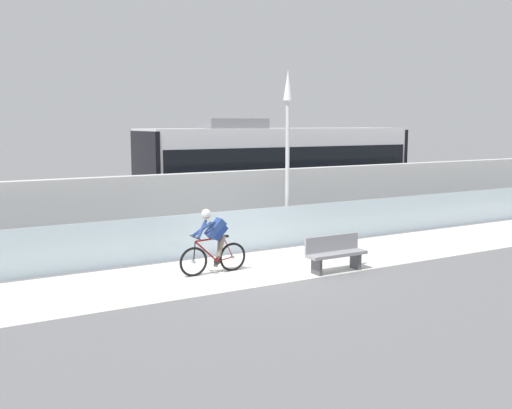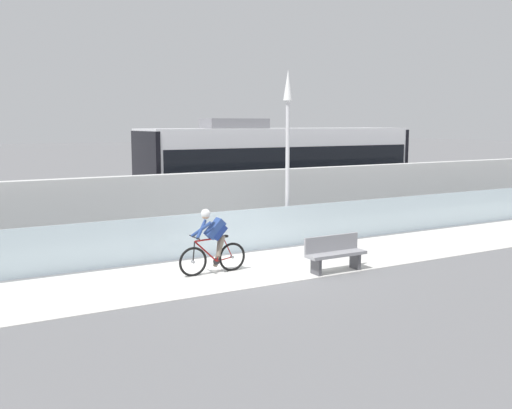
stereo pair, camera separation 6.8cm
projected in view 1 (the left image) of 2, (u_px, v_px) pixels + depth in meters
ground_plane at (259, 267)px, 15.01m from camera, size 200.00×200.00×0.00m
bike_path_deck at (259, 267)px, 15.01m from camera, size 32.00×3.20×0.01m
glass_parapet at (226, 233)px, 16.51m from camera, size 32.00×0.05×1.21m
concrete_barrier_wall at (199, 208)px, 17.99m from camera, size 32.00×0.36×2.15m
tram_rail_near at (169, 230)px, 20.27m from camera, size 32.00×0.08×0.01m
tram_rail_far at (154, 224)px, 21.50m from camera, size 32.00×0.08×0.01m
tram at (279, 168)px, 23.04m from camera, size 11.06×2.54×3.81m
cyclist_on_bike at (214, 242)px, 14.27m from camera, size 1.77×0.58×1.61m
lamp_post_antenna at (288, 135)px, 17.51m from camera, size 0.28×0.28×5.20m
bench at (335, 252)px, 14.54m from camera, size 1.60×0.45×0.89m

